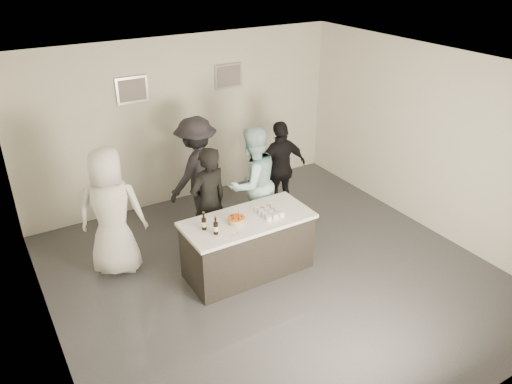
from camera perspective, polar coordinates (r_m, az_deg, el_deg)
floor at (r=7.46m, az=2.01°, el=-9.41°), size 6.00×6.00×0.00m
ceiling at (r=6.17m, az=2.46°, el=13.64°), size 6.00×6.00×0.00m
wall_back at (r=9.15m, az=-8.18°, el=8.05°), size 6.00×0.04×3.00m
wall_front at (r=4.85m, az=22.39°, el=-12.44°), size 6.00×0.04×3.00m
wall_left at (r=5.81m, az=-23.61°, el=-5.75°), size 0.04×6.00×3.00m
wall_right at (r=8.57m, az=19.36°, el=5.48°), size 0.04×6.00×3.00m
picture_left at (r=8.63m, az=-13.98°, el=11.26°), size 0.54×0.04×0.44m
picture_right at (r=9.29m, az=-3.18°, el=13.09°), size 0.54×0.04×0.44m
bar_counter at (r=7.27m, az=-0.93°, el=-6.12°), size 1.86×0.86×0.90m
cake at (r=6.93m, az=-2.27°, el=-3.25°), size 0.25×0.25×0.07m
beer_bottle_a at (r=6.75m, az=-5.98°, el=-3.32°), size 0.07×0.07×0.26m
beer_bottle_b at (r=6.64m, az=-4.63°, el=-3.83°), size 0.07×0.07×0.26m
tumbler_cluster at (r=7.14m, az=1.53°, el=-2.24°), size 0.30×0.40×0.08m
candles at (r=6.65m, az=-2.43°, el=-4.99°), size 0.24×0.08×0.01m
person_main_black at (r=7.49m, az=-5.42°, el=-1.26°), size 0.72×0.55×1.78m
person_main_blue at (r=7.93m, az=-0.41°, el=0.94°), size 1.01×0.84×1.89m
person_guest_left at (r=7.35m, az=-16.21°, el=-2.21°), size 1.12×0.97×1.94m
person_guest_right at (r=8.72m, az=2.84°, el=2.75°), size 1.01×0.44×1.70m
person_guest_back at (r=8.44m, az=-6.74°, el=2.41°), size 1.40×1.16×1.88m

